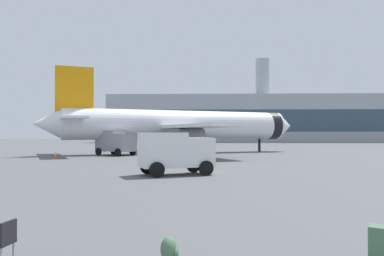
{
  "coord_description": "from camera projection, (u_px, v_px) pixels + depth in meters",
  "views": [
    {
      "loc": [
        -0.3,
        -2.64,
        2.5
      ],
      "look_at": [
        -1.42,
        29.85,
        3.0
      ],
      "focal_mm": 37.53,
      "sensor_mm": 36.0,
      "label": 1
    }
  ],
  "objects": [
    {
      "name": "safety_cone_mid",
      "position": [
        55.0,
        155.0,
        40.75
      ],
      "size": [
        0.44,
        0.44,
        0.7
      ],
      "color": "#F2590C",
      "rests_on": "ground"
    },
    {
      "name": "service_truck",
      "position": [
        115.0,
        142.0,
        47.19
      ],
      "size": [
        5.18,
        4.58,
        2.9
      ],
      "color": "gray",
      "rests_on": "ground"
    },
    {
      "name": "safety_cone_far",
      "position": [
        209.0,
        150.0,
        53.75
      ],
      "size": [
        0.44,
        0.44,
        0.71
      ],
      "color": "#F2590C",
      "rests_on": "ground"
    },
    {
      "name": "safety_cone_near",
      "position": [
        105.0,
        149.0,
        56.73
      ],
      "size": [
        0.44,
        0.44,
        0.83
      ],
      "color": "#F2590C",
      "rests_on": "ground"
    },
    {
      "name": "traveller_backpack",
      "position": [
        169.0,
        249.0,
        7.88
      ],
      "size": [
        0.36,
        0.4,
        0.48
      ],
      "color": "#476B4C",
      "rests_on": "ground"
    },
    {
      "name": "airplane_at_gate",
      "position": [
        179.0,
        125.0,
        52.4
      ],
      "size": [
        33.77,
        31.04,
        10.5
      ],
      "color": "white",
      "rests_on": "ground"
    },
    {
      "name": "terminal_building",
      "position": [
        266.0,
        119.0,
        128.04
      ],
      "size": [
        98.99,
        17.52,
        26.63
      ],
      "color": "#9EA3AD",
      "rests_on": "ground"
    },
    {
      "name": "gate_chair",
      "position": [
        2.0,
        240.0,
        7.58
      ],
      "size": [
        0.53,
        0.53,
        0.86
      ],
      "color": "black",
      "rests_on": "ground"
    },
    {
      "name": "cargo_van",
      "position": [
        175.0,
        151.0,
        24.57
      ],
      "size": [
        4.83,
        3.7,
        2.6
      ],
      "color": "white",
      "rests_on": "ground"
    }
  ]
}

